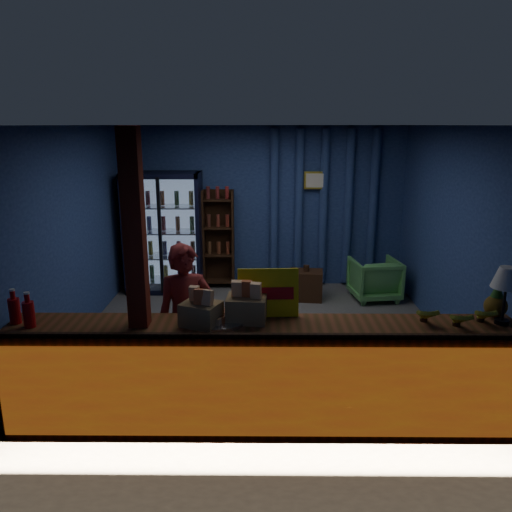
% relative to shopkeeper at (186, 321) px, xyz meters
% --- Properties ---
extents(ground, '(4.60, 4.60, 0.00)m').
position_rel_shopkeeper_xyz_m(ground, '(0.74, 1.37, -0.76)').
color(ground, '#515154').
rests_on(ground, ground).
extents(room_walls, '(4.60, 4.60, 4.60)m').
position_rel_shopkeeper_xyz_m(room_walls, '(0.74, 1.37, 0.81)').
color(room_walls, navy).
rests_on(room_walls, ground).
extents(counter, '(4.40, 0.57, 0.99)m').
position_rel_shopkeeper_xyz_m(counter, '(0.74, -0.54, -0.29)').
color(counter, brown).
rests_on(counter, ground).
extents(support_post, '(0.16, 0.16, 2.60)m').
position_rel_shopkeeper_xyz_m(support_post, '(-0.31, -0.53, 0.54)').
color(support_post, maroon).
rests_on(support_post, ground).
extents(beverage_cooler, '(1.20, 0.62, 1.90)m').
position_rel_shopkeeper_xyz_m(beverage_cooler, '(-0.81, 3.28, 0.17)').
color(beverage_cooler, black).
rests_on(beverage_cooler, ground).
extents(bottle_shelf, '(0.50, 0.28, 1.60)m').
position_rel_shopkeeper_xyz_m(bottle_shelf, '(0.04, 3.42, 0.03)').
color(bottle_shelf, '#311D0F').
rests_on(bottle_shelf, ground).
extents(curtain_folds, '(1.74, 0.14, 2.50)m').
position_rel_shopkeeper_xyz_m(curtain_folds, '(1.74, 3.51, 0.54)').
color(curtain_folds, navy).
rests_on(curtain_folds, room_walls).
extents(framed_picture, '(0.36, 0.04, 0.28)m').
position_rel_shopkeeper_xyz_m(framed_picture, '(1.59, 3.46, 0.99)').
color(framed_picture, yellow).
rests_on(framed_picture, room_walls).
extents(shopkeeper, '(0.63, 0.48, 1.53)m').
position_rel_shopkeeper_xyz_m(shopkeeper, '(0.00, 0.00, 0.00)').
color(shopkeeper, maroon).
rests_on(shopkeeper, ground).
extents(green_chair, '(0.77, 0.78, 0.64)m').
position_rel_shopkeeper_xyz_m(green_chair, '(2.47, 2.81, -0.45)').
color(green_chair, '#55A854').
rests_on(green_chair, ground).
extents(side_table, '(0.53, 0.41, 0.54)m').
position_rel_shopkeeper_xyz_m(side_table, '(1.42, 2.78, -0.54)').
color(side_table, '#311D0F').
rests_on(side_table, ground).
extents(yellow_sign, '(0.54, 0.13, 0.43)m').
position_rel_shopkeeper_xyz_m(yellow_sign, '(0.78, -0.32, 0.40)').
color(yellow_sign, yellow).
rests_on(yellow_sign, counter).
extents(soda_bottles, '(0.25, 0.18, 0.31)m').
position_rel_shopkeeper_xyz_m(soda_bottles, '(-1.31, -0.55, 0.31)').
color(soda_bottles, '#B60C0F').
rests_on(soda_bottles, counter).
extents(snack_box_left, '(0.36, 0.31, 0.36)m').
position_rel_shopkeeper_xyz_m(snack_box_left, '(0.60, -0.43, 0.31)').
color(snack_box_left, '#977F49').
rests_on(snack_box_left, counter).
extents(snack_box_centre, '(0.38, 0.36, 0.33)m').
position_rel_shopkeeper_xyz_m(snack_box_centre, '(0.21, -0.53, 0.30)').
color(snack_box_centre, '#977F49').
rests_on(snack_box_centre, counter).
extents(pastry_tray, '(0.50, 0.50, 0.08)m').
position_rel_shopkeeper_xyz_m(pastry_tray, '(0.35, -0.46, 0.21)').
color(pastry_tray, silver).
rests_on(pastry_tray, counter).
extents(banana_bunches, '(0.71, 0.28, 0.16)m').
position_rel_shopkeeper_xyz_m(banana_bunches, '(2.38, -0.50, 0.26)').
color(banana_bunches, yellow).
rests_on(banana_bunches, counter).
extents(table_lamp, '(0.26, 0.26, 0.51)m').
position_rel_shopkeeper_xyz_m(table_lamp, '(2.79, -0.49, 0.58)').
color(table_lamp, black).
rests_on(table_lamp, counter).
extents(pineapple, '(0.20, 0.20, 0.34)m').
position_rel_shopkeeper_xyz_m(pineapple, '(2.79, -0.35, 0.33)').
color(pineapple, brown).
rests_on(pineapple, counter).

